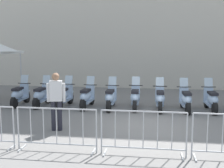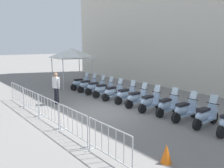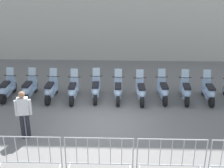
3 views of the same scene
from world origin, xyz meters
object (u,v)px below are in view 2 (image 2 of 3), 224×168
motorcycle_9 (185,110)px  barrier_segment_0 (17,94)px  motorcycle_6 (137,98)px  canopy_tent (71,53)px  motorcycle_8 (167,106)px  barrier_segment_3 (72,124)px  motorcycle_5 (126,95)px  motorcycle_2 (96,87)px  motorcycle_10 (205,116)px  motorcycle_7 (150,102)px  officer_near_row_end (56,86)px  barrier_segment_2 (48,111)px  barrier_segment_1 (31,101)px  motorcycle_1 (88,85)px  barrier_segment_4 (109,144)px  motorcycle_3 (104,90)px  motorcycle_4 (113,92)px  motorcycle_0 (80,83)px  traffic_cone (166,154)px

motorcycle_9 → barrier_segment_0: (-7.02, -5.41, 0.07)m
motorcycle_6 → canopy_tent: bearing=-177.7°
motorcycle_8 → barrier_segment_3: size_ratio=0.87×
motorcycle_6 → motorcycle_5: bearing=-179.9°
motorcycle_2 → motorcycle_10: 7.71m
motorcycle_7 → officer_near_row_end: bearing=-138.2°
barrier_segment_2 → barrier_segment_0: bearing=-174.5°
barrier_segment_2 → barrier_segment_1: bearing=-174.5°
motorcycle_1 → motorcycle_10: size_ratio=1.00×
motorcycle_5 → barrier_segment_4: 6.63m
motorcycle_7 → motorcycle_10: same height
motorcycle_3 → motorcycle_4: 0.97m
motorcycle_5 → barrier_segment_1: bearing=-103.0°
motorcycle_3 → motorcycle_8: same height
motorcycle_2 → canopy_tent: size_ratio=0.59×
barrier_segment_2 → barrier_segment_4: 4.14m
motorcycle_3 → motorcycle_4: size_ratio=1.00×
motorcycle_0 → canopy_tent: bearing=173.7°
motorcycle_7 → motorcycle_3: bearing=-175.2°
motorcycle_4 → motorcycle_8: bearing=7.4°
traffic_cone → barrier_segment_1: bearing=-165.1°
barrier_segment_3 → barrier_segment_4: same height
motorcycle_3 → motorcycle_6: bearing=5.7°
motorcycle_6 → motorcycle_9: bearing=6.4°
motorcycle_3 → traffic_cone: (7.92, -2.71, -0.18)m
motorcycle_9 → barrier_segment_3: motorcycle_9 is taller
motorcycle_6 → motorcycle_10: bearing=5.7°
canopy_tent → barrier_segment_3: bearing=-23.4°
barrier_segment_1 → barrier_segment_4: (6.18, 0.59, 0.00)m
motorcycle_8 → motorcycle_10: size_ratio=1.00×
motorcycle_9 → barrier_segment_4: (1.22, -4.62, 0.07)m
motorcycle_1 → officer_near_row_end: officer_near_row_end is taller
motorcycle_10 → barrier_segment_3: size_ratio=0.87×
motorcycle_1 → barrier_segment_4: bearing=-23.6°
motorcycle_3 → motorcycle_5: size_ratio=1.00×
motorcycle_0 → barrier_segment_1: motorcycle_0 is taller
barrier_segment_1 → officer_near_row_end: size_ratio=1.14×
barrier_segment_0 → barrier_segment_4: same height
barrier_segment_1 → canopy_tent: bearing=140.6°
barrier_segment_3 → motorcycle_9: bearing=80.1°
motorcycle_1 → motorcycle_4: bearing=3.6°
barrier_segment_0 → motorcycle_6: bearing=50.8°
traffic_cone → motorcycle_9: bearing=123.2°
motorcycle_6 → barrier_segment_3: size_ratio=0.87×
motorcycle_2 → motorcycle_6: (3.85, 0.31, 0.00)m
motorcycle_1 → barrier_segment_4: size_ratio=0.87×
motorcycle_1 → officer_near_row_end: size_ratio=1.00×
motorcycle_1 → barrier_segment_2: bearing=-41.9°
motorcycle_0 → motorcycle_10: (9.59, 0.90, 0.00)m
barrier_segment_2 → barrier_segment_3: (2.06, 0.20, 0.00)m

